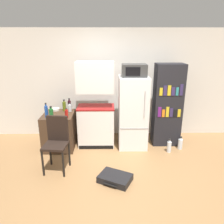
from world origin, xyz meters
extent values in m
plane|color=olive|center=(0.00, 0.00, 0.00)|extent=(24.00, 24.00, 0.00)
cube|color=silver|center=(0.20, 2.00, 1.27)|extent=(6.40, 0.10, 2.53)
cube|color=#422D1E|center=(-1.29, 1.24, 0.38)|extent=(0.64, 0.73, 0.77)
cube|color=white|center=(-0.49, 1.35, 0.43)|extent=(0.78, 0.49, 0.87)
cube|color=maroon|center=(-0.49, 1.35, 0.88)|extent=(0.79, 0.50, 0.03)
cube|color=white|center=(-0.49, 1.35, 1.53)|extent=(0.78, 0.42, 0.64)
cube|color=black|center=(-0.49, 1.11, 0.04)|extent=(0.75, 0.01, 0.08)
cube|color=white|center=(0.31, 1.29, 0.78)|extent=(0.61, 0.61, 1.55)
cube|color=gray|center=(0.31, 0.98, 0.53)|extent=(0.58, 0.01, 0.01)
cylinder|color=silver|center=(0.51, 0.97, 1.06)|extent=(0.02, 0.02, 0.54)
cube|color=#333333|center=(0.31, 1.29, 1.68)|extent=(0.50, 0.36, 0.25)
cube|color=black|center=(0.27, 1.11, 1.68)|extent=(0.29, 0.01, 0.17)
cube|color=black|center=(1.08, 1.40, 0.90)|extent=(0.60, 0.39, 1.81)
cube|color=#661E75|center=(0.87, 1.20, 0.81)|extent=(0.07, 0.01, 0.22)
cube|color=orange|center=(0.95, 1.20, 0.78)|extent=(0.06, 0.01, 0.16)
cube|color=gold|center=(1.04, 1.20, 0.81)|extent=(0.06, 0.01, 0.22)
cube|color=#332856|center=(1.12, 1.20, 0.80)|extent=(0.06, 0.01, 0.19)
cube|color=black|center=(1.20, 1.20, 0.78)|extent=(0.06, 0.01, 0.16)
cube|color=gold|center=(1.29, 1.20, 0.79)|extent=(0.06, 0.01, 0.17)
cube|color=gold|center=(0.87, 1.20, 1.25)|extent=(0.06, 0.01, 0.16)
cube|color=#332856|center=(0.95, 1.20, 1.28)|extent=(0.07, 0.01, 0.21)
cube|color=gold|center=(1.04, 1.20, 1.28)|extent=(0.07, 0.01, 0.21)
cube|color=#332856|center=(1.12, 1.20, 1.26)|extent=(0.07, 0.01, 0.17)
cube|color=teal|center=(1.20, 1.20, 1.26)|extent=(0.05, 0.01, 0.17)
cube|color=#332856|center=(1.29, 1.20, 1.29)|extent=(0.06, 0.01, 0.24)
cylinder|color=black|center=(-1.09, 1.54, 0.87)|extent=(0.07, 0.07, 0.21)
cylinder|color=black|center=(-1.09, 1.54, 1.00)|extent=(0.03, 0.03, 0.04)
cylinder|color=black|center=(-1.09, 1.54, 1.03)|extent=(0.03, 0.03, 0.02)
cylinder|color=#566619|center=(-1.19, 1.44, 0.87)|extent=(0.08, 0.08, 0.20)
cylinder|color=#566619|center=(-1.19, 1.44, 0.99)|extent=(0.03, 0.03, 0.04)
cylinder|color=black|center=(-1.19, 1.44, 1.02)|extent=(0.04, 0.04, 0.02)
cylinder|color=#AD1914|center=(-1.06, 1.00, 0.85)|extent=(0.06, 0.06, 0.16)
cylinder|color=#AD1914|center=(-1.06, 1.00, 0.94)|extent=(0.03, 0.03, 0.03)
cylinder|color=black|center=(-1.06, 1.00, 0.97)|extent=(0.03, 0.03, 0.02)
cylinder|color=#1E6028|center=(-1.36, 0.97, 0.87)|extent=(0.08, 0.08, 0.20)
cylinder|color=#1E6028|center=(-1.36, 0.97, 0.98)|extent=(0.04, 0.04, 0.04)
cylinder|color=black|center=(-1.36, 0.97, 1.01)|extent=(0.04, 0.04, 0.02)
cylinder|color=#1E47A3|center=(-1.47, 1.02, 0.89)|extent=(0.07, 0.07, 0.24)
cylinder|color=#1E47A3|center=(-1.47, 1.02, 1.03)|extent=(0.03, 0.03, 0.04)
cylinder|color=black|center=(-1.47, 1.02, 1.06)|extent=(0.04, 0.04, 0.02)
cylinder|color=silver|center=(-1.07, 1.42, 0.85)|extent=(0.08, 0.08, 0.15)
cylinder|color=silver|center=(-1.07, 1.42, 0.93)|extent=(0.03, 0.03, 0.03)
cylinder|color=black|center=(-1.07, 1.42, 0.96)|extent=(0.04, 0.04, 0.02)
cylinder|color=silver|center=(-1.40, 1.49, 0.79)|extent=(0.18, 0.18, 0.05)
cylinder|color=black|center=(-1.35, 0.14, 0.24)|extent=(0.04, 0.04, 0.48)
cylinder|color=black|center=(-0.99, 0.10, 0.24)|extent=(0.04, 0.04, 0.48)
cylinder|color=black|center=(-1.31, 0.50, 0.24)|extent=(0.04, 0.04, 0.48)
cylinder|color=black|center=(-0.95, 0.46, 0.24)|extent=(0.04, 0.04, 0.48)
cube|color=black|center=(-1.15, 0.30, 0.50)|extent=(0.44, 0.44, 0.04)
cube|color=black|center=(-1.13, 0.48, 0.75)|extent=(0.38, 0.09, 0.47)
cube|color=black|center=(-0.11, -0.04, 0.06)|extent=(0.63, 0.56, 0.11)
cylinder|color=black|center=(-0.20, -0.22, 0.06)|extent=(0.22, 0.12, 0.02)
cylinder|color=silver|center=(1.06, 0.95, 0.12)|extent=(0.09, 0.09, 0.24)
cylinder|color=silver|center=(1.06, 0.95, 0.26)|extent=(0.04, 0.04, 0.04)
cylinder|color=black|center=(1.06, 0.95, 0.29)|extent=(0.05, 0.05, 0.02)
cylinder|color=silver|center=(1.34, 1.10, 0.11)|extent=(0.10, 0.10, 0.22)
cylinder|color=silver|center=(1.34, 1.10, 0.24)|extent=(0.04, 0.04, 0.04)
cylinder|color=black|center=(1.34, 1.10, 0.27)|extent=(0.05, 0.05, 0.02)
camera|label=1|loc=(-0.21, -3.17, 2.26)|focal=35.00mm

